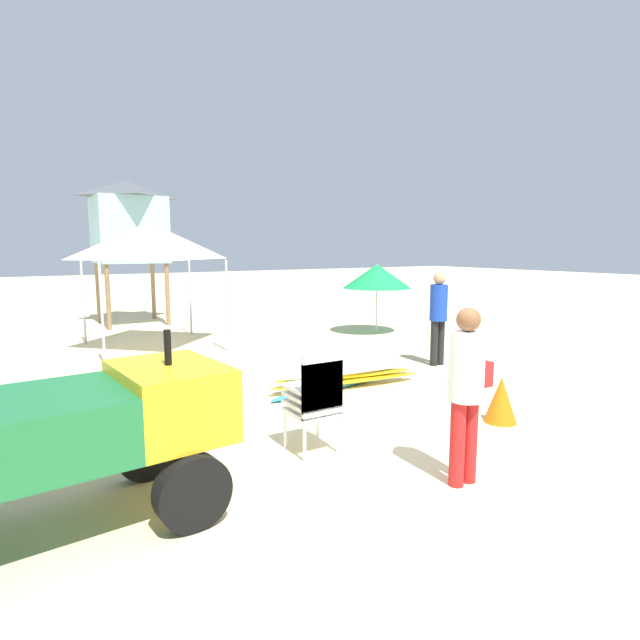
% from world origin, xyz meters
% --- Properties ---
extents(ground, '(80.00, 80.00, 0.00)m').
position_xyz_m(ground, '(0.00, 0.00, 0.00)').
color(ground, beige).
extents(utility_cart, '(2.64, 1.49, 1.50)m').
position_xyz_m(utility_cart, '(-2.76, 0.15, 0.78)').
color(utility_cart, '#1E6B38').
rests_on(utility_cart, ground).
extents(stacked_plastic_chairs, '(0.48, 0.48, 1.11)m').
position_xyz_m(stacked_plastic_chairs, '(-0.38, 0.42, 0.65)').
color(stacked_plastic_chairs, white).
rests_on(stacked_plastic_chairs, ground).
extents(surfboard_pile, '(2.68, 0.70, 0.32)m').
position_xyz_m(surfboard_pile, '(1.30, 2.38, 0.16)').
color(surfboard_pile, '#268CCC').
rests_on(surfboard_pile, ground).
extents(lifeguard_near_left, '(0.32, 0.32, 1.65)m').
position_xyz_m(lifeguard_near_left, '(0.41, -0.89, 0.95)').
color(lifeguard_near_left, red).
rests_on(lifeguard_near_left, ground).
extents(lifeguard_near_center, '(0.32, 0.32, 1.73)m').
position_xyz_m(lifeguard_near_center, '(3.71, 2.79, 1.00)').
color(lifeguard_near_center, black).
rests_on(lifeguard_near_center, ground).
extents(popup_canopy, '(2.49, 2.49, 2.70)m').
position_xyz_m(popup_canopy, '(-0.34, 7.27, 2.31)').
color(popup_canopy, '#B2B2B7').
rests_on(popup_canopy, ground).
extents(lifeguard_tower, '(1.98, 1.98, 4.00)m').
position_xyz_m(lifeguard_tower, '(0.05, 11.15, 2.88)').
color(lifeguard_tower, olive).
rests_on(lifeguard_tower, ground).
extents(beach_umbrella_left, '(1.73, 1.73, 1.76)m').
position_xyz_m(beach_umbrella_left, '(4.97, 6.24, 1.46)').
color(beach_umbrella_left, beige).
rests_on(beach_umbrella_left, ground).
extents(traffic_cone_near, '(0.33, 0.33, 0.47)m').
position_xyz_m(traffic_cone_near, '(-2.93, 2.48, 0.23)').
color(traffic_cone_near, orange).
rests_on(traffic_cone_near, ground).
extents(traffic_cone_far, '(0.40, 0.40, 0.58)m').
position_xyz_m(traffic_cone_far, '(2.11, 0.05, 0.29)').
color(traffic_cone_far, orange).
rests_on(traffic_cone_far, ground).
extents(cooler_box, '(0.51, 0.32, 0.39)m').
position_xyz_m(cooler_box, '(3.13, 1.39, 0.20)').
color(cooler_box, red).
rests_on(cooler_box, ground).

